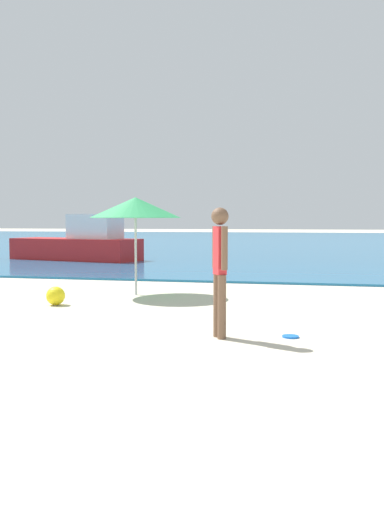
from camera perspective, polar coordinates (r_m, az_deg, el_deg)
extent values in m
cube|color=#1E6B9E|center=(43.69, 9.14, 1.58)|extent=(160.00, 60.00, 0.06)
cylinder|color=brown|center=(7.30, 3.09, -5.26)|extent=(0.11, 0.11, 0.85)
cylinder|color=brown|center=(7.44, 2.64, -5.09)|extent=(0.11, 0.11, 0.85)
cube|color=red|center=(7.30, 2.88, 0.58)|extent=(0.20, 0.23, 0.64)
sphere|color=brown|center=(7.29, 2.89, 4.11)|extent=(0.23, 0.23, 0.23)
cylinder|color=brown|center=(7.15, 3.36, 0.80)|extent=(0.08, 0.08, 0.56)
cylinder|color=brown|center=(7.44, 2.42, 0.91)|extent=(0.08, 0.08, 0.56)
cylinder|color=blue|center=(7.57, 10.10, -8.15)|extent=(0.22, 0.22, 0.03)
cube|color=red|center=(21.78, -11.90, 0.70)|extent=(5.37, 2.76, 0.82)
cube|color=silver|center=(21.20, -9.94, 3.00)|extent=(2.06, 1.54, 0.92)
sphere|color=yellow|center=(10.53, -13.85, -4.00)|extent=(0.34, 0.34, 0.34)
cylinder|color=#B7B7BC|center=(11.66, -5.81, 0.96)|extent=(0.05, 0.05, 2.03)
cone|color=#2D9956|center=(11.65, -5.84, 4.99)|extent=(1.90, 1.90, 0.43)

